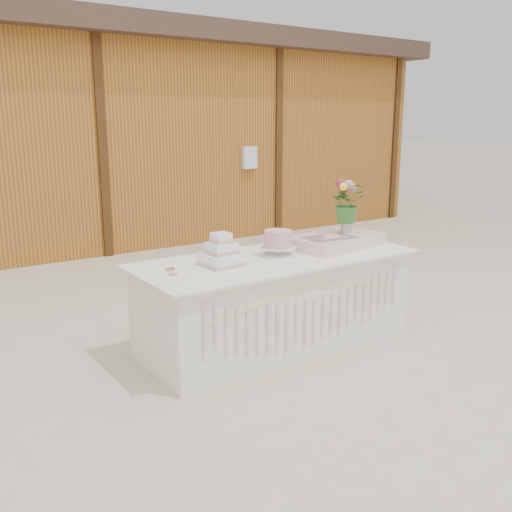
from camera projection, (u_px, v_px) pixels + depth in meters
The scene contains 9 objects.
ground at pixel (276, 344), 4.92m from camera, with size 80.00×80.00×0.00m, color beige.
barn at pixel (58, 133), 9.32m from camera, with size 12.60×4.60×3.30m.
cake_table at pixel (276, 301), 4.82m from camera, with size 2.40×1.00×0.77m.
wedding_cake at pixel (221, 254), 4.45m from camera, with size 0.30×0.30×0.26m.
pink_cake_stand at pixel (278, 242), 4.76m from camera, with size 0.30×0.30×0.22m.
satin_runner at pixel (336, 241), 5.12m from camera, with size 0.84×0.49×0.11m, color #FBD4CA.
flower_vase at pixel (346, 225), 5.23m from camera, with size 0.10×0.10×0.14m, color #A8A8AC.
bouquet at pixel (347, 197), 5.17m from camera, with size 0.33×0.28×0.36m, color #326829.
loose_flowers at pixel (164, 270), 4.28m from camera, with size 0.14×0.35×0.02m, color #CA7B89, non-canonical shape.
Camera 1 is at (-2.76, -3.69, 1.88)m, focal length 40.00 mm.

